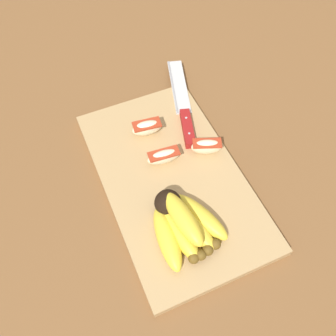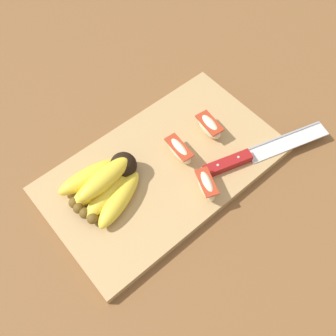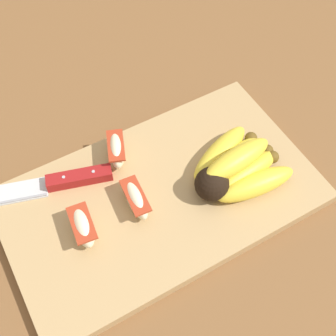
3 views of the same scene
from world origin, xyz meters
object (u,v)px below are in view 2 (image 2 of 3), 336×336
at_px(chefs_knife, 249,156).
at_px(apple_wedge_near, 206,185).
at_px(banana_bunch, 106,184).
at_px(apple_wedge_far, 179,150).
at_px(apple_wedge_middle, 209,126).

xyz_separation_m(chefs_knife, apple_wedge_near, (0.12, -0.00, 0.01)).
bearing_deg(banana_bunch, apple_wedge_far, 169.41).
bearing_deg(apple_wedge_far, chefs_knife, 137.09).
bearing_deg(banana_bunch, chefs_knife, 154.23).
distance_m(banana_bunch, apple_wedge_middle, 0.24).
distance_m(apple_wedge_near, apple_wedge_middle, 0.14).
bearing_deg(apple_wedge_far, apple_wedge_near, 81.27).
xyz_separation_m(banana_bunch, apple_wedge_near, (-0.14, 0.12, -0.00)).
xyz_separation_m(banana_bunch, chefs_knife, (-0.26, 0.12, -0.02)).
bearing_deg(chefs_knife, apple_wedge_middle, -80.28).
bearing_deg(chefs_knife, apple_wedge_near, -1.21).
relative_size(banana_bunch, apple_wedge_middle, 2.19).
bearing_deg(apple_wedge_near, chefs_knife, 178.79).
relative_size(chefs_knife, apple_wedge_far, 3.79).
height_order(apple_wedge_middle, apple_wedge_far, apple_wedge_middle).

